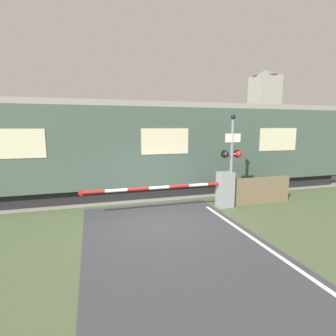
# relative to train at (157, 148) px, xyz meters

# --- Properties ---
(ground_plane) EXTENTS (80.00, 80.00, 0.00)m
(ground_plane) POSITION_rel_train_xyz_m (-0.91, -3.99, -2.13)
(ground_plane) COLOR #475638
(track_bed) EXTENTS (36.00, 3.20, 0.13)m
(track_bed) POSITION_rel_train_xyz_m (-0.91, 0.00, -2.10)
(track_bed) COLOR gray
(track_bed) RESTS_ON ground_plane
(train) EXTENTS (20.32, 2.96, 4.16)m
(train) POSITION_rel_train_xyz_m (0.00, 0.00, 0.00)
(train) COLOR black
(train) RESTS_ON ground_plane
(crossing_barrier) EXTENTS (5.71, 0.44, 1.39)m
(crossing_barrier) POSITION_rel_train_xyz_m (1.55, -3.10, -1.39)
(crossing_barrier) COLOR gray
(crossing_barrier) RESTS_ON ground_plane
(signal_post) EXTENTS (0.84, 0.26, 3.56)m
(signal_post) POSITION_rel_train_xyz_m (2.12, -3.22, -0.10)
(signal_post) COLOR gray
(signal_post) RESTS_ON ground_plane
(distant_building) EXTENTS (3.54, 3.54, 10.72)m
(distant_building) POSITION_rel_train_xyz_m (20.26, 19.85, 3.31)
(distant_building) COLOR #9E998E
(distant_building) RESTS_ON ground_plane
(roadside_fence) EXTENTS (2.98, 0.06, 1.10)m
(roadside_fence) POSITION_rel_train_xyz_m (3.40, -3.14, -1.58)
(roadside_fence) COLOR #726047
(roadside_fence) RESTS_ON ground_plane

